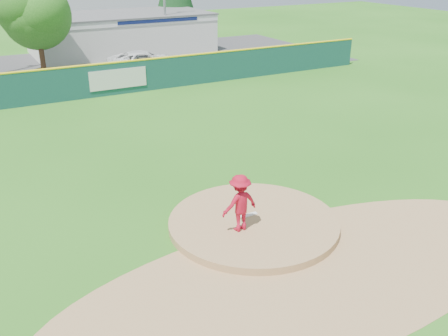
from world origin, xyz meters
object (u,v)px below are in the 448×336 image
deciduous_tree (35,11)px  pitcher (240,203)px  van (145,62)px  pool_building_grp (121,33)px

deciduous_tree → pitcher: bearing=-87.1°
pitcher → deciduous_tree: size_ratio=0.25×
van → deciduous_tree: (-6.90, 1.80, 3.77)m
van → deciduous_tree: 8.07m
pitcher → deciduous_tree: 25.58m
pitcher → van: bearing=-107.2°
pitcher → pool_building_grp: bearing=-105.5°
van → pitcher: bearing=176.0°
pool_building_grp → deciduous_tree: size_ratio=2.07×
pitcher → pool_building_grp: (6.71, 32.31, 0.49)m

